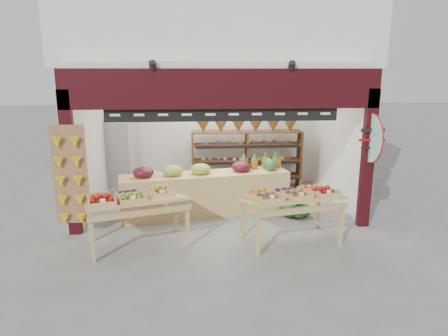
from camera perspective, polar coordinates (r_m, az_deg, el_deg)
ground at (r=8.73m, az=-0.67°, el=-6.12°), size 60.00×60.00×0.00m
shop_structure at (r=9.88m, az=-1.34°, el=19.26°), size 6.36×5.12×5.40m
banana_board at (r=7.60m, az=-21.13°, el=-1.25°), size 0.60×0.15×1.80m
gift_sign at (r=7.86m, az=20.33°, el=4.01°), size 0.04×0.93×0.92m
back_shelving at (r=10.18m, az=3.27°, el=3.30°), size 2.81×0.46×1.75m
refrigerator at (r=10.42m, az=-14.62°, el=2.01°), size 0.88×0.88×1.87m
cardboard_stack at (r=9.34m, az=-9.48°, el=-3.31°), size 1.01×0.73×0.71m
mid_counter at (r=8.43m, az=-2.70°, el=-3.40°), size 3.58×1.28×1.10m
display_table_left at (r=6.98m, az=-13.36°, el=-4.46°), size 1.87×1.38×1.06m
display_table_right at (r=7.06m, az=9.62°, el=-4.04°), size 1.81×1.24×1.05m
watermelon_pile at (r=8.55m, az=9.97°, el=-5.39°), size 0.64×0.66×0.50m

